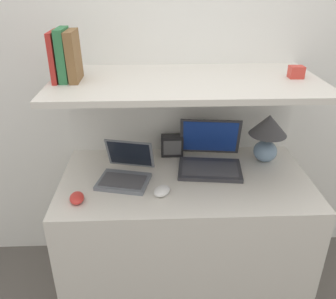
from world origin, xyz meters
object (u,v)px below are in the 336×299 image
object	(u,v)px
laptop_large	(210,158)
second_mouse	(77,198)
laptop_small	(126,172)
computer_mouse	(162,191)
router_box	(172,145)
book_red	(55,56)
table_lamp	(268,133)
book_green	(64,55)
shelf_gadget	(296,72)
book_brown	(74,56)

from	to	relation	value
laptop_large	second_mouse	xyz separation A→B (m)	(-0.66, -0.30, -0.03)
laptop_small	computer_mouse	bearing A→B (deg)	-38.71
laptop_large	router_box	size ratio (longest dim) A/B	2.91
book_red	table_lamp	bearing A→B (deg)	5.03
second_mouse	router_box	xyz separation A→B (m)	(0.46, 0.44, 0.04)
book_green	shelf_gadget	xyz separation A→B (m)	(1.08, 0.00, -0.09)
computer_mouse	book_red	distance (m)	0.78
book_green	laptop_small	bearing A→B (deg)	-16.93
router_box	book_green	size ratio (longest dim) A/B	0.53
router_box	book_brown	bearing A→B (deg)	-158.54
laptop_large	second_mouse	size ratio (longest dim) A/B	3.43
laptop_small	router_box	world-z (taller)	laptop_small
laptop_large	shelf_gadget	distance (m)	0.61
laptop_large	shelf_gadget	size ratio (longest dim) A/B	5.43
table_lamp	laptop_small	world-z (taller)	table_lamp
table_lamp	shelf_gadget	bearing A→B (deg)	-55.34
second_mouse	shelf_gadget	bearing A→B (deg)	14.21
book_red	book_brown	bearing A→B (deg)	0.00
computer_mouse	book_brown	bearing A→B (deg)	150.38
laptop_small	shelf_gadget	world-z (taller)	shelf_gadget
book_brown	shelf_gadget	distance (m)	1.04
second_mouse	book_green	world-z (taller)	book_green
computer_mouse	shelf_gadget	distance (m)	0.85
book_red	book_green	distance (m)	0.04
computer_mouse	book_brown	world-z (taller)	book_brown
second_mouse	book_red	bearing A→B (deg)	106.42
computer_mouse	router_box	xyz separation A→B (m)	(0.07, 0.40, 0.04)
laptop_large	second_mouse	world-z (taller)	laptop_large
laptop_large	book_green	size ratio (longest dim) A/B	1.55
router_box	book_green	xyz separation A→B (m)	(-0.50, -0.18, 0.55)
second_mouse	router_box	size ratio (longest dim) A/B	0.85
book_red	shelf_gadget	distance (m)	1.12
table_lamp	laptop_large	bearing A→B (deg)	-170.24
second_mouse	router_box	distance (m)	0.64
table_lamp	router_box	size ratio (longest dim) A/B	2.19
laptop_large	laptop_small	distance (m)	0.46
table_lamp	computer_mouse	xyz separation A→B (m)	(-0.58, -0.31, -0.15)
router_box	book_brown	size ratio (longest dim) A/B	0.55
book_red	shelf_gadget	bearing A→B (deg)	0.00
table_lamp	shelf_gadget	distance (m)	0.37
laptop_small	book_red	distance (m)	0.64
second_mouse	router_box	world-z (taller)	router_box
laptop_small	book_green	size ratio (longest dim) A/B	1.30
second_mouse	book_red	distance (m)	0.65
laptop_small	book_brown	bearing A→B (deg)	159.78
computer_mouse	book_brown	size ratio (longest dim) A/B	0.53
table_lamp	book_red	distance (m)	1.14
computer_mouse	book_green	world-z (taller)	book_green
laptop_large	router_box	world-z (taller)	laptop_large
second_mouse	shelf_gadget	size ratio (longest dim) A/B	1.58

